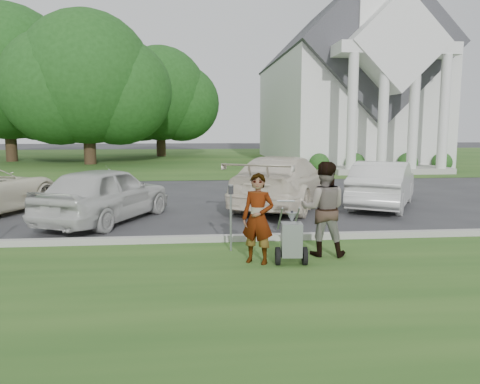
{
  "coord_description": "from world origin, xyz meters",
  "views": [
    {
      "loc": [
        -1.22,
        -9.14,
        2.44
      ],
      "look_at": [
        -0.34,
        0.0,
        1.15
      ],
      "focal_mm": 35.0,
      "sensor_mm": 36.0,
      "label": 1
    }
  ],
  "objects": [
    {
      "name": "ground",
      "position": [
        0.0,
        0.0,
        0.0
      ],
      "size": [
        120.0,
        120.0,
        0.0
      ],
      "primitive_type": "plane",
      "color": "#333335",
      "rests_on": "ground"
    },
    {
      "name": "grass_strip",
      "position": [
        0.0,
        -3.0,
        0.01
      ],
      "size": [
        80.0,
        7.0,
        0.01
      ],
      "primitive_type": "cube",
      "color": "#234C1A",
      "rests_on": "ground"
    },
    {
      "name": "church_lawn",
      "position": [
        0.0,
        27.0,
        0.01
      ],
      "size": [
        80.0,
        30.0,
        0.01
      ],
      "primitive_type": "cube",
      "color": "#234C1A",
      "rests_on": "ground"
    },
    {
      "name": "curb",
      "position": [
        0.0,
        0.55,
        0.07
      ],
      "size": [
        80.0,
        0.18,
        0.15
      ],
      "primitive_type": "cube",
      "color": "#9E9E93",
      "rests_on": "ground"
    },
    {
      "name": "church",
      "position": [
        9.0,
        23.11,
        5.94
      ],
      "size": [
        9.19,
        19.0,
        24.1
      ],
      "color": "white",
      "rests_on": "ground"
    },
    {
      "name": "tree_left",
      "position": [
        -8.01,
        21.99,
        5.11
      ],
      "size": [
        10.63,
        8.4,
        9.71
      ],
      "color": "#332316",
      "rests_on": "ground"
    },
    {
      "name": "tree_far",
      "position": [
        -14.01,
        24.99,
        5.69
      ],
      "size": [
        11.64,
        9.2,
        10.73
      ],
      "color": "#332316",
      "rests_on": "ground"
    },
    {
      "name": "tree_back",
      "position": [
        -4.01,
        29.99,
        4.73
      ],
      "size": [
        9.61,
        7.6,
        8.89
      ],
      "color": "#332316",
      "rests_on": "ground"
    },
    {
      "name": "striping_cart",
      "position": [
        0.45,
        -1.22,
        0.44
      ],
      "size": [
        0.58,
        1.12,
        1.02
      ],
      "rotation": [
        0.0,
        0.0,
        -0.08
      ],
      "color": "black",
      "rests_on": "ground"
    },
    {
      "name": "person_left",
      "position": [
        -0.13,
        -1.08,
        0.81
      ],
      "size": [
        0.7,
        0.61,
        1.61
      ],
      "primitive_type": "imported",
      "rotation": [
        0.0,
        0.0,
        -0.48
      ],
      "color": "#999999",
      "rests_on": "ground"
    },
    {
      "name": "person_right",
      "position": [
        1.17,
        -0.68,
        0.89
      ],
      "size": [
        1.0,
        0.86,
        1.78
      ],
      "primitive_type": "imported",
      "rotation": [
        0.0,
        0.0,
        2.91
      ],
      "color": "#999999",
      "rests_on": "ground"
    },
    {
      "name": "parking_meter_near",
      "position": [
        -0.54,
        -0.22,
        0.84
      ],
      "size": [
        0.1,
        0.09,
        1.33
      ],
      "color": "#94979C",
      "rests_on": "ground"
    },
    {
      "name": "car_b",
      "position": [
        -3.52,
        2.98,
        0.73
      ],
      "size": [
        3.3,
        4.59,
        1.45
      ],
      "primitive_type": "imported",
      "rotation": [
        0.0,
        0.0,
        2.72
      ],
      "color": "silver",
      "rests_on": "ground"
    },
    {
      "name": "car_c",
      "position": [
        1.45,
        4.75,
        0.78
      ],
      "size": [
        4.35,
        5.82,
        1.57
      ],
      "primitive_type": "imported",
      "rotation": [
        0.0,
        0.0,
        2.69
      ],
      "color": "#EEE2CA",
      "rests_on": "ground"
    },
    {
      "name": "car_d",
      "position": [
        4.45,
        4.48,
        0.7
      ],
      "size": [
        3.41,
        4.42,
        1.4
      ],
      "primitive_type": "imported",
      "rotation": [
        0.0,
        0.0,
        2.62
      ],
      "color": "silver",
      "rests_on": "ground"
    }
  ]
}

